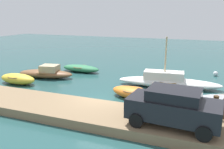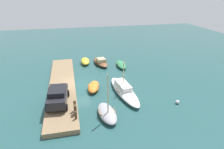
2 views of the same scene
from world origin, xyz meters
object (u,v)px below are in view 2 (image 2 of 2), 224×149
(motorboat_brown, at_px, (101,62))
(mooring_post_west, at_px, (75,106))
(sailboat_white, at_px, (124,90))
(parked_car, at_px, (58,96))
(rowboat_orange, at_px, (94,87))
(mooring_post_mid_west, at_px, (75,109))
(rowboat_green, at_px, (121,65))
(mooring_post_mid_east, at_px, (75,110))
(mooring_post_east, at_px, (76,115))
(dinghy_yellow, at_px, (85,61))
(rowboat_grey, at_px, (107,113))
(marker_buoy, at_px, (178,102))

(motorboat_brown, relative_size, mooring_post_west, 4.63)
(sailboat_white, xyz_separation_m, parked_car, (1.34, -7.41, 0.92))
(sailboat_white, distance_m, parked_car, 7.58)
(rowboat_orange, distance_m, parked_car, 5.17)
(mooring_post_mid_west, bearing_deg, sailboat_white, 121.48)
(rowboat_green, xyz_separation_m, mooring_post_mid_east, (12.32, -7.77, 0.64))
(motorboat_brown, distance_m, mooring_post_mid_east, 14.83)
(mooring_post_mid_west, relative_size, mooring_post_east, 1.31)
(rowboat_orange, distance_m, dinghy_yellow, 9.45)
(sailboat_white, xyz_separation_m, rowboat_grey, (4.03, -2.83, -0.06))
(sailboat_white, relative_size, parked_car, 1.88)
(motorboat_brown, xyz_separation_m, marker_buoy, (13.70, 6.02, -0.22))
(rowboat_grey, distance_m, motorboat_brown, 14.36)
(rowboat_orange, relative_size, mooring_post_east, 4.35)
(dinghy_yellow, xyz_separation_m, mooring_post_mid_west, (14.70, -2.33, 0.56))
(dinghy_yellow, xyz_separation_m, marker_buoy, (14.64, 8.44, -0.21))
(mooring_post_east, height_order, parked_car, parked_car)
(rowboat_grey, relative_size, rowboat_orange, 1.39)
(rowboat_green, xyz_separation_m, marker_buoy, (11.98, 3.00, -0.13))
(marker_buoy, bearing_deg, sailboat_white, -124.91)
(mooring_post_east, relative_size, parked_car, 0.18)
(rowboat_grey, xyz_separation_m, mooring_post_west, (-0.90, -2.96, 0.64))
(parked_car, bearing_deg, mooring_post_mid_west, 40.58)
(mooring_post_mid_east, bearing_deg, parked_car, -146.76)
(rowboat_grey, height_order, mooring_post_west, rowboat_grey)
(rowboat_grey, xyz_separation_m, mooring_post_mid_west, (-0.48, -2.96, 0.59))
(rowboat_orange, distance_m, motorboat_brown, 8.82)
(rowboat_grey, bearing_deg, marker_buoy, 89.16)
(rowboat_orange, relative_size, mooring_post_mid_east, 3.32)
(rowboat_grey, relative_size, rowboat_green, 1.17)
(motorboat_brown, distance_m, mooring_post_east, 15.42)
(motorboat_brown, bearing_deg, dinghy_yellow, -121.30)
(rowboat_green, relative_size, dinghy_yellow, 1.21)
(sailboat_white, distance_m, dinghy_yellow, 11.68)
(rowboat_grey, bearing_deg, rowboat_green, 154.15)
(mooring_post_west, height_order, parked_car, parked_car)
(sailboat_white, bearing_deg, dinghy_yellow, -168.67)
(motorboat_brown, height_order, mooring_post_mid_west, mooring_post_mid_west)
(dinghy_yellow, xyz_separation_m, mooring_post_east, (15.60, -2.33, 0.45))
(rowboat_green, xyz_separation_m, parked_car, (9.84, -9.39, 1.04))
(mooring_post_mid_west, height_order, mooring_post_mid_east, mooring_post_mid_east)
(marker_buoy, bearing_deg, rowboat_orange, -121.90)
(motorboat_brown, bearing_deg, marker_buoy, 13.62)
(motorboat_brown, xyz_separation_m, mooring_post_mid_east, (14.04, -4.75, 0.55))
(motorboat_brown, distance_m, parked_car, 13.23)
(mooring_post_west, height_order, mooring_post_mid_west, mooring_post_west)
(mooring_post_west, distance_m, mooring_post_mid_east, 0.69)
(rowboat_orange, bearing_deg, mooring_post_mid_east, -10.00)
(sailboat_white, bearing_deg, marker_buoy, 49.24)
(sailboat_white, height_order, motorboat_brown, sailboat_white)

